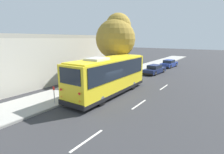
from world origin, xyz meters
TOP-DOWN VIEW (x-y plane):
  - ground_plane at (0.00, 0.00)m, footprint 160.00×160.00m
  - sidewalk_slab at (0.00, 3.87)m, footprint 80.00×3.82m
  - curb_strip at (0.00, 1.89)m, footprint 80.00×0.14m
  - shuttle_bus at (0.91, 0.47)m, footprint 9.53×2.88m
  - parked_sedan_navy at (12.72, 0.59)m, footprint 4.67×2.01m
  - parked_sedan_blue at (19.86, 0.61)m, footprint 4.61×2.03m
  - street_tree at (5.77, 2.85)m, footprint 4.58×4.58m
  - sign_post_near at (-3.66, 2.35)m, footprint 0.06×0.22m
  - sign_post_far at (-2.22, 2.35)m, footprint 0.06×0.06m
  - fire_hydrant at (9.00, 2.39)m, footprint 0.22×0.22m
  - building_backdrop at (-1.90, 10.77)m, footprint 25.49×7.29m
  - lane_stripe_behind at (-5.82, -3.00)m, footprint 2.40×0.14m
  - lane_stripe_mid at (0.18, -3.00)m, footprint 2.40×0.14m
  - lane_stripe_ahead at (6.18, -3.00)m, footprint 2.40×0.14m

SIDE VIEW (x-z plane):
  - ground_plane at x=0.00m, z-range 0.00..0.00m
  - lane_stripe_behind at x=-5.82m, z-range 0.00..0.01m
  - lane_stripe_mid at x=0.18m, z-range 0.00..0.01m
  - lane_stripe_ahead at x=6.18m, z-range 0.00..0.01m
  - sidewalk_slab at x=0.00m, z-range 0.00..0.15m
  - curb_strip at x=0.00m, z-range 0.00..0.15m
  - fire_hydrant at x=9.00m, z-range 0.15..0.96m
  - parked_sedan_navy at x=12.72m, z-range -0.05..1.24m
  - parked_sedan_blue at x=19.86m, z-range -0.05..1.27m
  - sign_post_far at x=-2.22m, z-range 0.15..1.25m
  - sign_post_near at x=-3.66m, z-range 0.17..1.51m
  - shuttle_bus at x=0.91m, z-range 0.13..3.66m
  - building_backdrop at x=-1.90m, z-range -0.19..5.30m
  - street_tree at x=5.77m, z-range 1.38..9.20m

